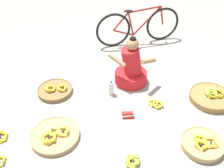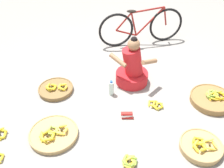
{
  "view_description": "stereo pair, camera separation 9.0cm",
  "coord_description": "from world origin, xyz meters",
  "views": [
    {
      "loc": [
        -0.13,
        -3.03,
        2.61
      ],
      "look_at": [
        0.0,
        -0.2,
        0.35
      ],
      "focal_mm": 41.29,
      "sensor_mm": 36.0,
      "label": 1
    },
    {
      "loc": [
        -0.04,
        -3.03,
        2.61
      ],
      "look_at": [
        0.0,
        -0.2,
        0.35
      ],
      "focal_mm": 41.29,
      "sensor_mm": 36.0,
      "label": 2
    }
  ],
  "objects": [
    {
      "name": "ground_plane",
      "position": [
        0.0,
        0.0,
        0.0
      ],
      "size": [
        10.0,
        10.0,
        0.0
      ],
      "primitive_type": "plane",
      "color": "gray"
    },
    {
      "name": "loose_bananas_back_center",
      "position": [
        0.64,
        -0.29,
        0.03
      ],
      "size": [
        0.24,
        0.23,
        0.08
      ],
      "color": "yellow",
      "rests_on": "ground"
    },
    {
      "name": "banana_basket_near_bicycle",
      "position": [
        -0.76,
        -0.83,
        0.04
      ],
      "size": [
        0.64,
        0.64,
        0.14
      ],
      "color": "tan",
      "rests_on": "ground"
    },
    {
      "name": "packet_carton_stack",
      "position": [
        0.21,
        -0.52,
        0.04
      ],
      "size": [
        0.17,
        0.07,
        0.09
      ],
      "color": "red",
      "rests_on": "ground"
    },
    {
      "name": "banana_basket_back_right",
      "position": [
        -0.88,
        0.08,
        0.04
      ],
      "size": [
        0.54,
        0.54,
        0.14
      ],
      "color": "brown",
      "rests_on": "ground"
    },
    {
      "name": "bicycle_leaning",
      "position": [
        0.59,
        1.57,
        0.36
      ],
      "size": [
        1.67,
        0.42,
        0.73
      ],
      "color": "black",
      "rests_on": "ground"
    },
    {
      "name": "loose_bananas_near_vendor",
      "position": [
        0.19,
        -1.26,
        0.03
      ],
      "size": [
        0.21,
        0.22,
        0.09
      ],
      "color": "olive",
      "rests_on": "ground"
    },
    {
      "name": "banana_basket_front_right",
      "position": [
        1.48,
        -0.2,
        0.06
      ],
      "size": [
        0.63,
        0.63,
        0.17
      ],
      "color": "olive",
      "rests_on": "ground"
    },
    {
      "name": "banana_basket_mid_left",
      "position": [
        1.08,
        -1.06,
        0.05
      ],
      "size": [
        0.53,
        0.53,
        0.16
      ],
      "color": "tan",
      "rests_on": "ground"
    },
    {
      "name": "vendor_woman_front",
      "position": [
        0.33,
        0.3,
        0.27
      ],
      "size": [
        0.75,
        0.52,
        0.82
      ],
      "color": "red",
      "rests_on": "ground"
    },
    {
      "name": "water_bottle",
      "position": [
        -0.01,
        -0.01,
        0.12
      ],
      "size": [
        0.08,
        0.08,
        0.25
      ],
      "color": "silver",
      "rests_on": "ground"
    },
    {
      "name": "loose_bananas_front_left",
      "position": [
        -1.46,
        -0.82,
        0.03
      ],
      "size": [
        0.2,
        0.21,
        0.08
      ],
      "color": "gold",
      "rests_on": "ground"
    }
  ]
}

